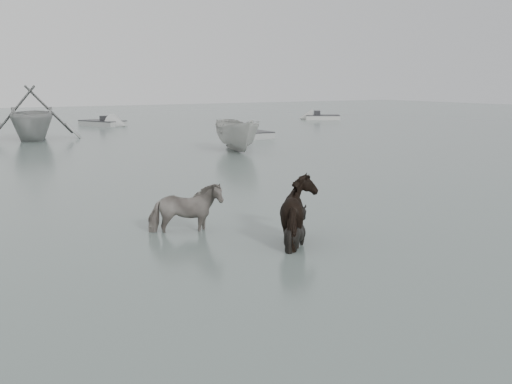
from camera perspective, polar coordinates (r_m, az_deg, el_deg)
ground at (r=13.03m, az=-5.33°, el=-4.90°), size 140.00×140.00×0.00m
pony_pinto at (r=14.17m, az=-6.33°, el=-0.89°), size 1.77×1.23×1.36m
pony_dark at (r=13.27m, az=4.27°, el=-1.11°), size 1.58×1.76×1.58m
pony_black at (r=12.96m, az=3.63°, el=-2.37°), size 1.05×0.94×1.14m
rowboat_trail at (r=38.12m, az=-19.27°, el=6.79°), size 6.66×7.23×3.18m
boat_small at (r=30.29m, az=-1.68°, el=5.25°), size 2.75×4.66×1.69m
skiff_port at (r=37.97m, az=-0.80°, el=5.49°), size 1.84×5.28×0.75m
skiff_mid at (r=48.62m, az=-13.50°, el=6.20°), size 3.37×5.11×0.75m
skiff_star at (r=54.88m, az=5.94°, el=6.82°), size 4.14×3.53×0.75m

